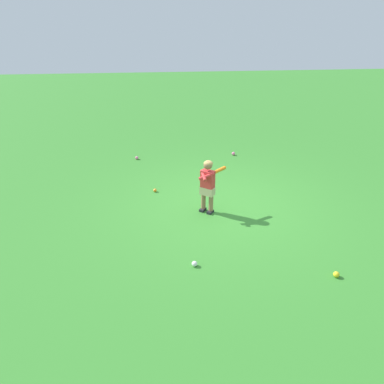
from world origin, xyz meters
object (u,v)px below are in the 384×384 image
at_px(play_ball_far_right, 155,190).
at_px(play_ball_near_batter, 195,264).
at_px(play_ball_by_bucket, 137,158).
at_px(play_ball_center_lawn, 233,154).
at_px(play_ball_midfield, 336,274).
at_px(child_batter, 208,182).

xyz_separation_m(play_ball_far_right, play_ball_near_batter, (-2.67, -0.57, 0.01)).
height_order(play_ball_by_bucket, play_ball_near_batter, same).
xyz_separation_m(play_ball_center_lawn, play_ball_far_right, (-2.09, 2.22, -0.01)).
xyz_separation_m(play_ball_far_right, play_ball_by_bucket, (2.06, 0.46, 0.01)).
relative_size(play_ball_far_right, play_ball_by_bucket, 0.87).
height_order(play_ball_far_right, play_ball_midfield, play_ball_midfield).
relative_size(child_batter, play_ball_near_batter, 12.29).
bearing_deg(play_ball_midfield, play_ball_by_bucket, 30.67).
distance_m(play_ball_center_lawn, play_ball_near_batter, 5.04).
xyz_separation_m(play_ball_by_bucket, play_ball_near_batter, (-4.73, -1.03, -0.00)).
height_order(play_ball_far_right, play_ball_by_bucket, play_ball_by_bucket).
xyz_separation_m(child_batter, play_ball_near_batter, (-1.67, 0.45, -0.61)).
relative_size(play_ball_center_lawn, play_ball_midfield, 1.04).
distance_m(play_ball_midfield, play_ball_near_batter, 2.12).
xyz_separation_m(child_batter, play_ball_center_lawn, (3.09, -1.20, -0.60)).
bearing_deg(play_ball_near_batter, play_ball_center_lawn, -19.17).
bearing_deg(play_ball_midfield, play_ball_far_right, 39.84).
relative_size(child_batter, play_ball_by_bucket, 12.28).
bearing_deg(play_ball_by_bucket, play_ball_midfield, -149.33).
height_order(child_batter, play_ball_by_bucket, child_batter).
relative_size(play_ball_by_bucket, play_ball_near_batter, 1.00).
bearing_deg(play_ball_far_right, child_batter, -134.37).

